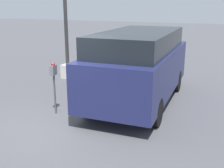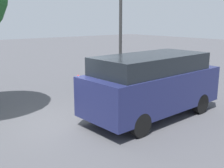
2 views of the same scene
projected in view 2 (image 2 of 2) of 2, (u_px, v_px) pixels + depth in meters
The scene contains 4 objects.
ground_plane at pixel (66, 122), 9.24m from camera, with size 80.00×80.00×0.00m, color #4C4C51.
parking_meter_near at pixel (79, 86), 9.76m from camera, with size 0.21×0.13×1.44m.
lamp_post at pixel (120, 49), 13.04m from camera, with size 0.44×0.44×6.41m.
parked_van at pixel (153, 84), 9.50m from camera, with size 5.15×2.22×2.17m.
Camera 2 is at (-4.32, -7.71, 3.32)m, focal length 45.00 mm.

